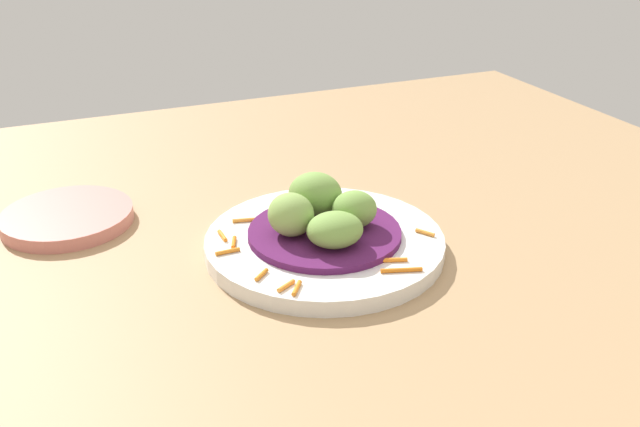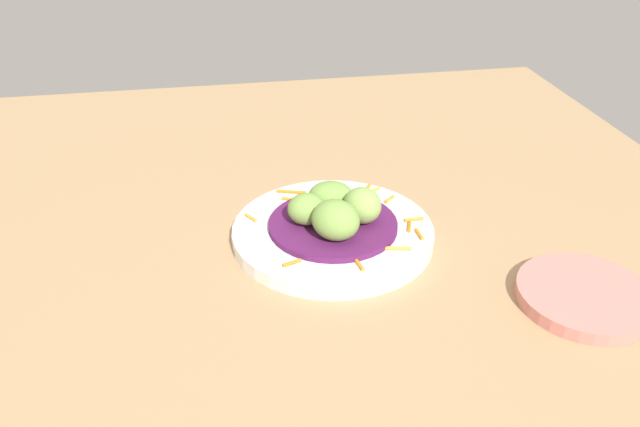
{
  "view_description": "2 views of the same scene",
  "coord_description": "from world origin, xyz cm",
  "px_view_note": "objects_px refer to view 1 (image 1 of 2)",
  "views": [
    {
      "loc": [
        -53.47,
        26.72,
        35.66
      ],
      "look_at": [
        3.49,
        2.95,
        5.5
      ],
      "focal_mm": 38.86,
      "sensor_mm": 36.0,
      "label": 1
    },
    {
      "loc": [
        65.01,
        -9.75,
        43.43
      ],
      "look_at": [
        2.43,
        1.43,
        5.8
      ],
      "focal_mm": 36.07,
      "sensor_mm": 36.0,
      "label": 2
    }
  ],
  "objects_px": {
    "main_plate": "(325,243)",
    "guac_scoop_right": "(357,209)",
    "guac_scoop_left": "(291,215)",
    "side_plate_small": "(68,217)",
    "guac_scoop_back": "(315,195)",
    "guac_scoop_center": "(335,230)"
  },
  "relations": [
    {
      "from": "main_plate",
      "to": "guac_scoop_right",
      "type": "height_order",
      "value": "guac_scoop_right"
    },
    {
      "from": "guac_scoop_left",
      "to": "side_plate_small",
      "type": "bearing_deg",
      "value": 51.38
    },
    {
      "from": "guac_scoop_left",
      "to": "guac_scoop_right",
      "type": "bearing_deg",
      "value": -96.56
    },
    {
      "from": "guac_scoop_left",
      "to": "guac_scoop_back",
      "type": "bearing_deg",
      "value": -51.56
    },
    {
      "from": "guac_scoop_left",
      "to": "guac_scoop_center",
      "type": "xyz_separation_m",
      "value": [
        -0.04,
        -0.03,
        -0.0
      ]
    },
    {
      "from": "guac_scoop_right",
      "to": "guac_scoop_back",
      "type": "height_order",
      "value": "guac_scoop_back"
    },
    {
      "from": "main_plate",
      "to": "guac_scoop_left",
      "type": "bearing_deg",
      "value": 83.44
    },
    {
      "from": "main_plate",
      "to": "guac_scoop_right",
      "type": "xyz_separation_m",
      "value": [
        -0.0,
        -0.03,
        0.03
      ]
    },
    {
      "from": "guac_scoop_back",
      "to": "side_plate_small",
      "type": "distance_m",
      "value": 0.27
    },
    {
      "from": "main_plate",
      "to": "guac_scoop_back",
      "type": "height_order",
      "value": "guac_scoop_back"
    },
    {
      "from": "guac_scoop_left",
      "to": "guac_scoop_center",
      "type": "relative_size",
      "value": 0.86
    },
    {
      "from": "main_plate",
      "to": "side_plate_small",
      "type": "height_order",
      "value": "main_plate"
    },
    {
      "from": "main_plate",
      "to": "guac_scoop_left",
      "type": "height_order",
      "value": "guac_scoop_left"
    },
    {
      "from": "guac_scoop_left",
      "to": "guac_scoop_back",
      "type": "relative_size",
      "value": 0.84
    },
    {
      "from": "guac_scoop_center",
      "to": "side_plate_small",
      "type": "xyz_separation_m",
      "value": [
        0.2,
        0.23,
        -0.03
      ]
    },
    {
      "from": "guac_scoop_center",
      "to": "side_plate_small",
      "type": "height_order",
      "value": "guac_scoop_center"
    },
    {
      "from": "guac_scoop_left",
      "to": "guac_scoop_back",
      "type": "xyz_separation_m",
      "value": [
        0.03,
        -0.04,
        0.0
      ]
    },
    {
      "from": "side_plate_small",
      "to": "guac_scoop_back",
      "type": "bearing_deg",
      "value": -118.62
    },
    {
      "from": "guac_scoop_right",
      "to": "guac_scoop_back",
      "type": "xyz_separation_m",
      "value": [
        0.04,
        0.03,
        0.0
      ]
    },
    {
      "from": "guac_scoop_back",
      "to": "side_plate_small",
      "type": "height_order",
      "value": "guac_scoop_back"
    },
    {
      "from": "guac_scoop_center",
      "to": "side_plate_small",
      "type": "relative_size",
      "value": 0.39
    },
    {
      "from": "guac_scoop_back",
      "to": "side_plate_small",
      "type": "xyz_separation_m",
      "value": [
        0.13,
        0.24,
        -0.04
      ]
    }
  ]
}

